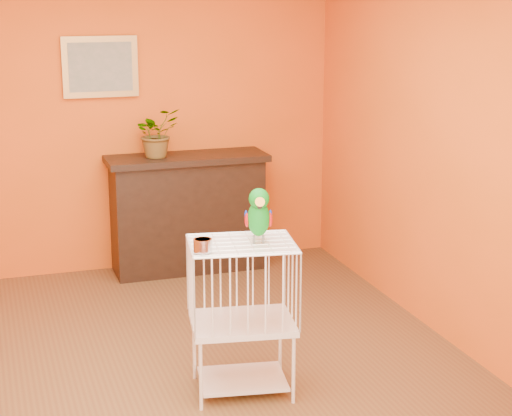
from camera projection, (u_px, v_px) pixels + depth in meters
name	position (u px, v px, depth m)	size (l,w,h in m)	color
ground	(163.00, 375.00, 5.41)	(4.50, 4.50, 0.00)	brown
room_shell	(156.00, 127.00, 5.01)	(4.50, 4.50, 4.50)	#ED5B16
console_cabinet	(188.00, 213.00, 7.33)	(1.36, 0.49, 1.01)	black
potted_plant	(155.00, 137.00, 7.15)	(0.37, 0.41, 0.32)	#26722D
framed_picture	(100.00, 67.00, 7.01)	(0.62, 0.04, 0.50)	#B48340
birdcage	(242.00, 315.00, 5.09)	(0.67, 0.56, 0.94)	white
feed_cup	(203.00, 245.00, 4.78)	(0.11, 0.11, 0.07)	silver
parrot	(259.00, 215.00, 4.93)	(0.18, 0.30, 0.34)	#59544C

